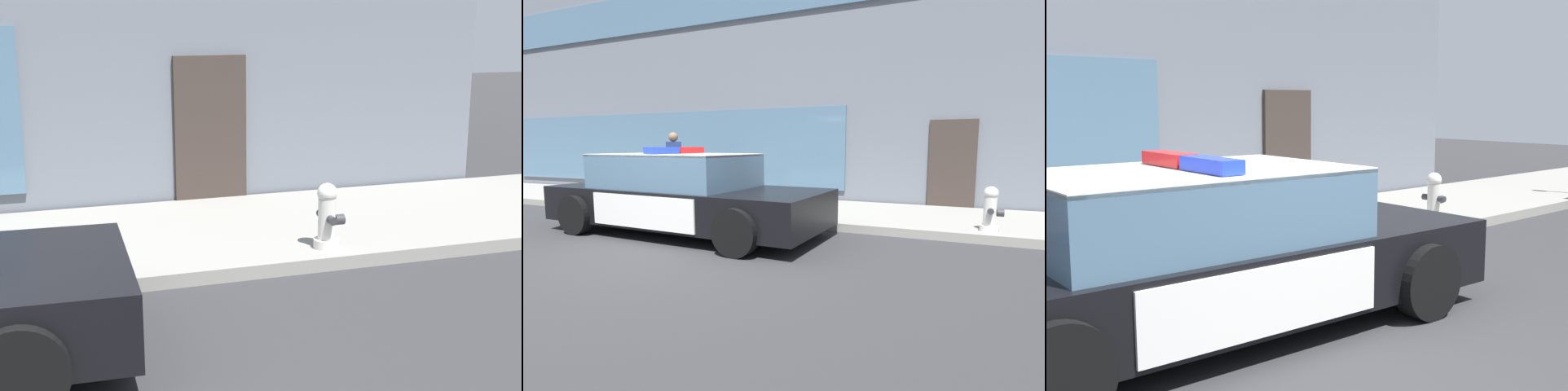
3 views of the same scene
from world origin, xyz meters
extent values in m
plane|color=#303033|center=(0.00, 0.00, 0.00)|extent=(48.00, 48.00, 0.00)
cube|color=gray|center=(0.00, 3.54, 0.07)|extent=(48.00, 2.96, 0.15)
cube|color=slate|center=(-2.52, 10.01, 3.76)|extent=(20.41, 9.89, 7.53)
cube|color=slate|center=(-4.97, 5.04, 1.45)|extent=(12.24, 0.08, 2.10)
cube|color=#382D28|center=(3.60, 5.04, 1.05)|extent=(1.00, 0.08, 2.10)
cube|color=slate|center=(-2.52, 5.04, 5.42)|extent=(17.14, 0.08, 1.10)
cube|color=black|center=(-0.61, 0.97, 0.50)|extent=(4.99, 2.11, 0.60)
cube|color=silver|center=(0.96, 0.90, 0.67)|extent=(1.75, 1.92, 0.05)
cube|color=silver|center=(-2.32, 1.05, 0.67)|extent=(1.45, 1.91, 0.05)
cube|color=silver|center=(-0.66, 1.93, 0.50)|extent=(2.06, 0.12, 0.51)
cube|color=silver|center=(-0.75, 0.02, 0.50)|extent=(2.06, 0.12, 0.51)
cube|color=yellow|center=(-0.66, 1.95, 0.50)|extent=(0.22, 0.02, 0.26)
cube|color=slate|center=(-0.80, 0.98, 1.07)|extent=(2.62, 1.81, 0.60)
cube|color=silver|center=(-0.80, 0.98, 1.36)|extent=(2.62, 1.81, 0.04)
cube|color=red|center=(-0.79, 1.32, 1.44)|extent=(0.23, 0.65, 0.11)
cube|color=blue|center=(-0.82, 0.64, 1.44)|extent=(0.23, 0.65, 0.11)
cylinder|color=black|center=(1.05, 1.84, 0.34)|extent=(0.69, 0.25, 0.68)
cylinder|color=black|center=(0.97, -0.04, 0.34)|extent=(0.69, 0.25, 0.68)
cylinder|color=black|center=(-2.18, 1.99, 0.34)|extent=(0.69, 0.25, 0.68)
cylinder|color=black|center=(-2.27, 0.10, 0.34)|extent=(0.69, 0.25, 0.68)
cylinder|color=silver|center=(4.22, 2.41, 0.20)|extent=(0.28, 0.28, 0.10)
cylinder|color=silver|center=(4.22, 2.41, 0.47)|extent=(0.19, 0.19, 0.45)
sphere|color=silver|center=(4.22, 2.41, 0.77)|extent=(0.22, 0.22, 0.22)
cylinder|color=#333338|center=(4.22, 2.41, 0.84)|extent=(0.06, 0.06, 0.05)
cylinder|color=#333338|center=(4.22, 2.26, 0.50)|extent=(0.09, 0.10, 0.09)
cylinder|color=#333338|center=(4.22, 2.55, 0.50)|extent=(0.09, 0.10, 0.09)
cylinder|color=#333338|center=(4.37, 2.41, 0.46)|extent=(0.10, 0.12, 0.12)
cylinder|color=#23232D|center=(-2.93, 3.56, 0.57)|extent=(0.28, 0.28, 0.85)
cube|color=navy|center=(-2.93, 3.56, 1.31)|extent=(0.48, 0.43, 0.62)
sphere|color=#8C664C|center=(-2.93, 3.56, 1.74)|extent=(0.24, 0.24, 0.24)
camera|label=1|loc=(1.05, -5.01, 2.70)|focal=52.79mm
camera|label=2|loc=(3.68, -4.65, 1.51)|focal=27.35mm
camera|label=3|loc=(-3.59, -3.60, 1.93)|focal=45.65mm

